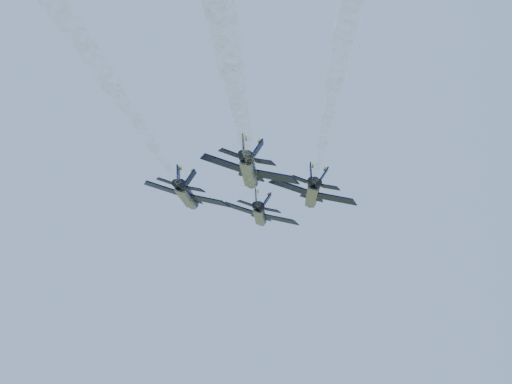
% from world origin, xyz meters
% --- Properties ---
extents(jet_lead, '(14.34, 19.48, 5.43)m').
position_xyz_m(jet_lead, '(-3.27, 14.72, 95.67)').
color(jet_lead, black).
extents(jet_left, '(14.34, 19.48, 5.43)m').
position_xyz_m(jet_left, '(-12.32, -1.29, 95.67)').
color(jet_left, black).
extents(jet_right, '(14.34, 19.48, 5.43)m').
position_xyz_m(jet_right, '(8.22, 2.00, 95.67)').
color(jet_right, black).
extents(jet_slot, '(14.34, 19.48, 5.43)m').
position_xyz_m(jet_slot, '(0.84, -12.34, 95.67)').
color(jet_slot, black).
extents(smoke_trail_lead, '(16.13, 78.40, 2.94)m').
position_xyz_m(smoke_trail_lead, '(7.37, -44.22, 95.71)').
color(smoke_trail_lead, white).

